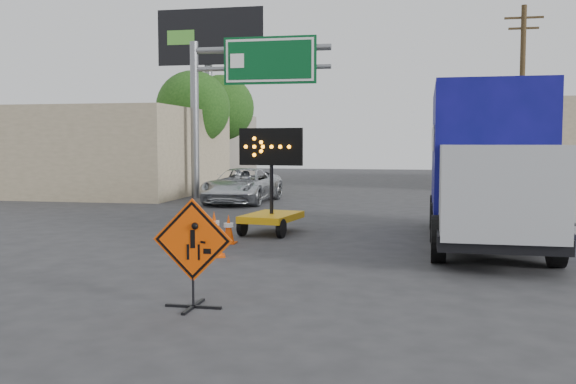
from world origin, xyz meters
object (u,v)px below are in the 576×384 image
(construction_sign, at_px, (193,250))
(arrow_board, at_px, (272,210))
(pickup_truck, at_px, (242,186))
(box_truck, at_px, (485,173))

(construction_sign, distance_m, arrow_board, 7.81)
(construction_sign, bearing_deg, arrow_board, 94.82)
(arrow_board, relative_size, pickup_truck, 0.56)
(construction_sign, distance_m, pickup_truck, 16.61)
(box_truck, bearing_deg, arrow_board, 173.07)
(arrow_board, height_order, box_truck, box_truck)
(arrow_board, xyz_separation_m, pickup_truck, (-3.12, 8.40, 0.06))
(arrow_board, bearing_deg, box_truck, 1.37)
(construction_sign, relative_size, box_truck, 0.20)
(arrow_board, bearing_deg, pickup_truck, 119.53)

